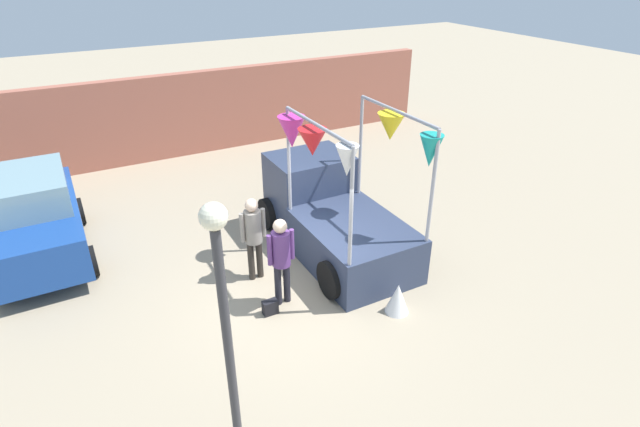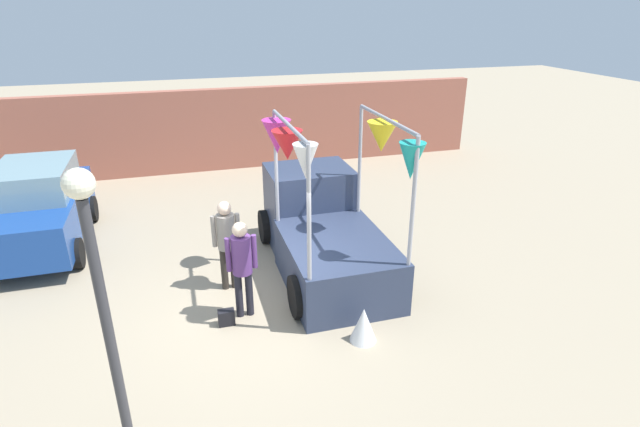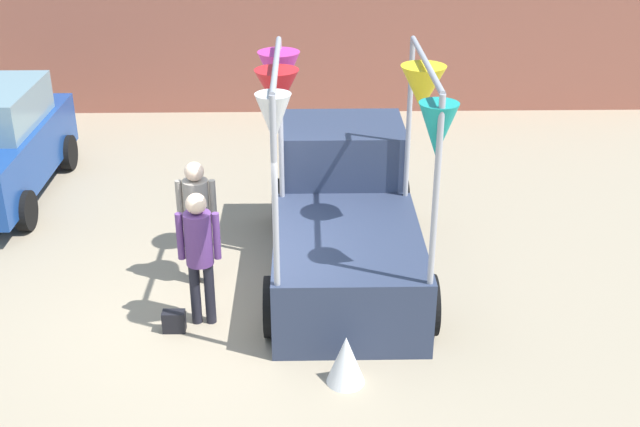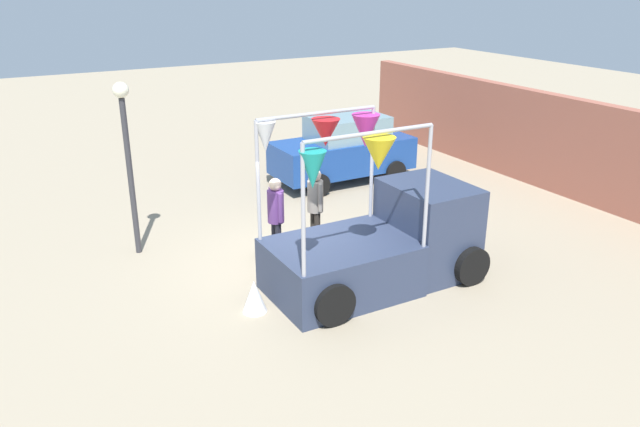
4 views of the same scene
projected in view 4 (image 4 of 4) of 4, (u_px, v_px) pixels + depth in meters
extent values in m
plane|color=gray|center=(291.00, 264.00, 12.87)|extent=(60.00, 60.00, 0.00)
cube|color=#2D3851|center=(340.00, 267.00, 11.57)|extent=(1.90, 2.60, 1.00)
cube|color=#2D3851|center=(427.00, 228.00, 12.34)|extent=(1.80, 1.40, 1.80)
cube|color=#8CB2C6|center=(429.00, 206.00, 12.17)|extent=(1.76, 1.37, 0.60)
cylinder|color=black|center=(411.00, 232.00, 13.46)|extent=(0.22, 0.76, 0.76)
cylinder|color=black|center=(471.00, 266.00, 11.91)|extent=(0.22, 0.76, 0.76)
cylinder|color=black|center=(284.00, 262.00, 12.07)|extent=(0.22, 0.76, 0.76)
cylinder|color=black|center=(334.00, 304.00, 10.52)|extent=(0.22, 0.76, 0.76)
cylinder|color=#A5A5AD|center=(372.00, 163.00, 12.25)|extent=(0.07, 0.07, 2.23)
cylinder|color=#A5A5AD|center=(427.00, 188.00, 10.84)|extent=(0.07, 0.07, 2.23)
cylinder|color=#A5A5AD|center=(258.00, 182.00, 11.15)|extent=(0.07, 0.07, 2.23)
cylinder|color=#A5A5AD|center=(303.00, 212.00, 9.73)|extent=(0.07, 0.07, 2.23)
cylinder|color=#A5A5AD|center=(318.00, 113.00, 11.30)|extent=(0.07, 2.44, 0.07)
cylinder|color=#A5A5AD|center=(371.00, 133.00, 9.88)|extent=(0.07, 2.44, 0.07)
cone|color=white|center=(265.00, 137.00, 10.93)|extent=(0.51, 0.51, 0.54)
cone|color=teal|center=(313.00, 170.00, 9.57)|extent=(0.61, 0.61, 0.61)
cone|color=red|center=(326.00, 133.00, 11.51)|extent=(0.64, 0.64, 0.52)
cone|color=yellow|center=(379.00, 154.00, 10.09)|extent=(0.62, 0.62, 0.55)
cone|color=#D83399|center=(366.00, 131.00, 11.94)|extent=(0.77, 0.77, 0.64)
cube|color=navy|center=(342.00, 155.00, 17.75)|extent=(1.70, 4.00, 0.90)
cube|color=#72939E|center=(347.00, 128.00, 17.54)|extent=(1.50, 2.10, 0.66)
cylinder|color=black|center=(363.00, 157.00, 19.17)|extent=(0.18, 0.64, 0.64)
cylinder|color=black|center=(395.00, 172.00, 17.79)|extent=(0.18, 0.64, 0.64)
cylinder|color=black|center=(290.00, 169.00, 18.04)|extent=(0.18, 0.64, 0.64)
cylinder|color=black|center=(319.00, 185.00, 16.65)|extent=(0.18, 0.64, 0.64)
cylinder|color=black|center=(275.00, 239.00, 12.97)|extent=(0.13, 0.13, 0.85)
cylinder|color=black|center=(278.00, 242.00, 12.83)|extent=(0.13, 0.13, 0.85)
cylinder|color=#593372|center=(276.00, 206.00, 12.63)|extent=(0.34, 0.34, 0.68)
sphere|color=beige|center=(275.00, 184.00, 12.46)|extent=(0.26, 0.26, 0.26)
cylinder|color=#593372|center=(271.00, 202.00, 12.79)|extent=(0.09, 0.09, 0.61)
cylinder|color=#593372|center=(280.00, 208.00, 12.43)|extent=(0.09, 0.09, 0.61)
cylinder|color=#2D2823|center=(313.00, 228.00, 13.54)|extent=(0.13, 0.13, 0.86)
cylinder|color=#2D2823|center=(317.00, 231.00, 13.40)|extent=(0.13, 0.13, 0.86)
cylinder|color=gray|center=(315.00, 196.00, 13.19)|extent=(0.34, 0.34, 0.68)
sphere|color=beige|center=(315.00, 175.00, 13.03)|extent=(0.26, 0.26, 0.26)
cylinder|color=gray|center=(310.00, 192.00, 13.36)|extent=(0.09, 0.09, 0.61)
cylinder|color=gray|center=(320.00, 198.00, 13.00)|extent=(0.09, 0.09, 0.61)
cube|color=black|center=(261.00, 249.00, 13.20)|extent=(0.28, 0.16, 0.28)
cylinder|color=#333338|center=(131.00, 179.00, 12.82)|extent=(0.12, 0.12, 3.32)
sphere|color=#F2EDCC|center=(121.00, 90.00, 12.16)|extent=(0.32, 0.32, 0.32)
cube|color=#9E5947|center=(580.00, 150.00, 16.24)|extent=(18.00, 0.36, 2.60)
cone|color=white|center=(254.00, 296.00, 10.95)|extent=(0.59, 0.59, 0.60)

